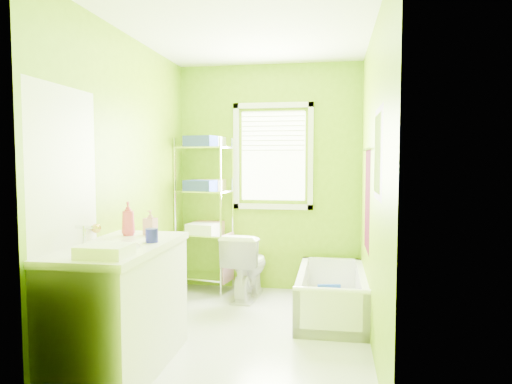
% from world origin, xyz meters
% --- Properties ---
extents(ground, '(2.90, 2.90, 0.00)m').
position_xyz_m(ground, '(0.00, 0.00, 0.00)').
color(ground, silver).
rests_on(ground, ground).
extents(room_envelope, '(2.14, 2.94, 2.62)m').
position_xyz_m(room_envelope, '(0.00, 0.00, 1.55)').
color(room_envelope, '#72A107').
rests_on(room_envelope, ground).
extents(window, '(0.92, 0.05, 1.22)m').
position_xyz_m(window, '(0.05, 1.42, 1.61)').
color(window, white).
rests_on(window, ground).
extents(door, '(0.09, 0.80, 2.00)m').
position_xyz_m(door, '(-1.04, -1.00, 1.00)').
color(door, white).
rests_on(door, ground).
extents(right_wall_decor, '(0.04, 1.48, 1.17)m').
position_xyz_m(right_wall_decor, '(1.04, -0.02, 1.32)').
color(right_wall_decor, '#460816').
rests_on(right_wall_decor, ground).
extents(bathtub, '(0.64, 1.37, 0.44)m').
position_xyz_m(bathtub, '(0.73, 0.63, 0.14)').
color(bathtub, white).
rests_on(bathtub, ground).
extents(toilet, '(0.47, 0.75, 0.73)m').
position_xyz_m(toilet, '(-0.19, 1.04, 0.36)').
color(toilet, white).
rests_on(toilet, ground).
extents(vanity, '(0.62, 1.22, 1.18)m').
position_xyz_m(vanity, '(-0.75, -0.81, 0.49)').
color(vanity, silver).
rests_on(vanity, ground).
extents(wire_shelf_unit, '(0.65, 0.53, 1.78)m').
position_xyz_m(wire_shelf_unit, '(-0.70, 1.26, 1.09)').
color(wire_shelf_unit, silver).
rests_on(wire_shelf_unit, ground).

